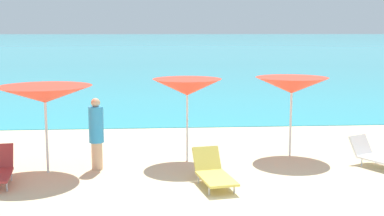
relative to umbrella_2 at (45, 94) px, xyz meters
name	(u,v)px	position (x,y,z in m)	size (l,w,h in m)	color
ground_plane	(213,124)	(4.71, 6.81, -2.00)	(50.00, 100.00, 0.30)	beige
ocean_water	(158,38)	(4.71, 225.27, -1.84)	(650.00, 440.00, 0.02)	#2DADBC
umbrella_2	(45,94)	(0.00, 0.00, 0.00)	(2.38, 2.38, 2.05)	silver
umbrella_3	(187,87)	(3.34, 0.85, 0.04)	(1.79, 1.79, 2.11)	silver
umbrella_4	(292,85)	(6.11, 1.18, 0.03)	(1.92, 1.92, 2.10)	silver
lounge_chair_3	(213,172)	(3.76, -1.30, -1.56)	(0.88, 1.59, 0.72)	#D8BF4C
lounge_chair_5	(377,156)	(7.94, -0.12, -1.57)	(1.24, 1.60, 0.69)	white
beachgoer_1	(96,132)	(1.13, 0.20, -0.94)	(0.35, 0.35, 1.73)	#DBAA84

